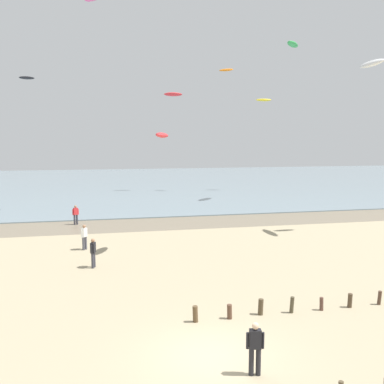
{
  "coord_description": "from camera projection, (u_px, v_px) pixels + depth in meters",
  "views": [
    {
      "loc": [
        -3.54,
        -13.19,
        7.26
      ],
      "look_at": [
        1.85,
        11.8,
        4.17
      ],
      "focal_mm": 39.77,
      "sensor_mm": 36.0,
      "label": 1
    }
  ],
  "objects": [
    {
      "name": "kite_aloft_9",
      "position": [
        173.0,
        94.0,
        59.25
      ],
      "size": [
        2.59,
        0.93,
        0.71
      ],
      "primitive_type": "ellipsoid",
      "rotation": [
        -0.4,
        0.0,
        0.0
      ],
      "color": "red"
    },
    {
      "name": "kite_aloft_10",
      "position": [
        264.0,
        100.0,
        60.06
      ],
      "size": [
        2.31,
        1.06,
        0.37
      ],
      "primitive_type": "ellipsoid",
      "rotation": [
        -0.02,
        0.0,
        6.13
      ],
      "color": "yellow"
    },
    {
      "name": "kite_aloft_1",
      "position": [
        226.0,
        70.0,
        58.46
      ],
      "size": [
        2.11,
        1.85,
        0.54
      ],
      "primitive_type": "ellipsoid",
      "rotation": [
        -0.34,
        0.0,
        2.5
      ],
      "color": "orange"
    },
    {
      "name": "person_mid_beach",
      "position": [
        84.0,
        236.0,
        28.37
      ],
      "size": [
        0.4,
        0.46,
        1.71
      ],
      "color": "#4C4C56",
      "rests_on": "ground"
    },
    {
      "name": "kite_aloft_5",
      "position": [
        162.0,
        135.0,
        26.79
      ],
      "size": [
        1.42,
        2.2,
        0.42
      ],
      "primitive_type": "ellipsoid",
      "rotation": [
        0.14,
        0.0,
        1.2
      ],
      "color": "red"
    },
    {
      "name": "ground_plane",
      "position": [
        212.0,
        356.0,
        14.41
      ],
      "size": [
        160.0,
        160.0,
        0.0
      ],
      "primitive_type": "plane",
      "color": "tan"
    },
    {
      "name": "wet_sand_strip",
      "position": [
        144.0,
        224.0,
        37.05
      ],
      "size": [
        120.0,
        5.81,
        0.01
      ],
      "primitive_type": "cube",
      "color": "#7A6D59",
      "rests_on": "ground"
    },
    {
      "name": "groyne_near",
      "position": [
        362.0,
        299.0,
        18.71
      ],
      "size": [
        15.6,
        0.36,
        0.72
      ],
      "color": "brown",
      "rests_on": "ground"
    },
    {
      "name": "kite_aloft_4",
      "position": [
        372.0,
        64.0,
        31.46
      ],
      "size": [
        1.01,
        2.69,
        0.76
      ],
      "primitive_type": "ellipsoid",
      "rotation": [
        0.45,
        0.0,
        4.73
      ],
      "color": "white"
    },
    {
      "name": "person_nearest_camera",
      "position": [
        93.0,
        252.0,
        24.35
      ],
      "size": [
        0.33,
        0.54,
        1.71
      ],
      "color": "#383842",
      "rests_on": "ground"
    },
    {
      "name": "person_left_flank",
      "position": [
        255.0,
        347.0,
        13.13
      ],
      "size": [
        0.56,
        0.28,
        1.71
      ],
      "color": "#232328",
      "rests_on": "ground"
    },
    {
      "name": "sea",
      "position": [
        122.0,
        183.0,
        73.83
      ],
      "size": [
        160.0,
        70.0,
        0.1
      ],
      "primitive_type": "cube",
      "color": "gray",
      "rests_on": "ground"
    },
    {
      "name": "person_by_waterline",
      "position": [
        76.0,
        214.0,
        36.88
      ],
      "size": [
        0.53,
        0.35,
        1.71
      ],
      "color": "#383842",
      "rests_on": "ground"
    },
    {
      "name": "kite_aloft_2",
      "position": [
        293.0,
        44.0,
        49.04
      ],
      "size": [
        2.77,
        3.12,
        0.57
      ],
      "primitive_type": "ellipsoid",
      "rotation": [
        0.07,
        0.0,
        0.9
      ],
      "color": "green"
    },
    {
      "name": "kite_aloft_0",
      "position": [
        27.0,
        78.0,
        55.98
      ],
      "size": [
        2.01,
        0.95,
        0.51
      ],
      "primitive_type": "ellipsoid",
      "rotation": [
        -0.37,
        0.0,
        0.14
      ],
      "color": "black"
    }
  ]
}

